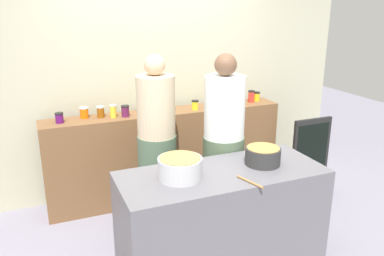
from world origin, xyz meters
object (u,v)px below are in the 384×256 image
at_px(preserve_jar_6, 195,105).
at_px(cook_in_cap, 223,153).
at_px(preserve_jar_4, 125,111).
at_px(preserve_jar_9, 251,96).
at_px(preserve_jar_0, 59,118).
at_px(preserve_jar_3, 113,111).
at_px(cook_with_tongs, 157,152).
at_px(preserve_jar_7, 233,100).
at_px(wooden_spoon, 250,182).
at_px(preserve_jar_2, 101,112).
at_px(cooking_pot_center, 263,156).
at_px(preserve_jar_8, 241,99).
at_px(chalkboard_sign, 310,154).
at_px(preserve_jar_5, 146,107).
at_px(preserve_jar_10, 257,96).
at_px(cooking_pot_left, 180,168).
at_px(preserve_jar_1, 84,113).

xyz_separation_m(preserve_jar_6, cook_in_cap, (-0.03, -0.78, -0.29)).
xyz_separation_m(preserve_jar_4, preserve_jar_9, (1.55, 0.05, 0.01)).
relative_size(preserve_jar_0, preserve_jar_3, 0.76).
relative_size(preserve_jar_0, cook_with_tongs, 0.06).
xyz_separation_m(preserve_jar_7, wooden_spoon, (-0.72, -1.65, -0.20)).
xyz_separation_m(preserve_jar_2, cooking_pot_center, (1.10, -1.42, -0.14)).
bearing_deg(preserve_jar_0, preserve_jar_6, -1.76).
relative_size(preserve_jar_4, preserve_jar_9, 0.84).
distance_m(preserve_jar_0, preserve_jar_2, 0.42).
height_order(preserve_jar_0, preserve_jar_4, preserve_jar_4).
xyz_separation_m(preserve_jar_0, preserve_jar_8, (2.08, 0.03, -0.00)).
distance_m(preserve_jar_4, cook_with_tongs, 0.63).
bearing_deg(preserve_jar_4, preserve_jar_2, 163.71).
bearing_deg(preserve_jar_7, chalkboard_sign, -29.99).
relative_size(preserve_jar_2, preserve_jar_4, 0.99).
xyz_separation_m(preserve_jar_5, preserve_jar_10, (1.40, -0.02, -0.00)).
relative_size(preserve_jar_8, cook_in_cap, 0.06).
distance_m(preserve_jar_7, preserve_jar_10, 0.37).
distance_m(preserve_jar_0, cooking_pot_left, 1.57).
xyz_separation_m(preserve_jar_1, cook_in_cap, (1.17, -0.91, -0.30)).
bearing_deg(preserve_jar_2, preserve_jar_7, -1.82).
relative_size(wooden_spoon, cook_with_tongs, 0.15).
distance_m(preserve_jar_0, preserve_jar_10, 2.32).
height_order(preserve_jar_2, cook_in_cap, cook_in_cap).
distance_m(preserve_jar_0, preserve_jar_5, 0.92).
relative_size(preserve_jar_9, wooden_spoon, 0.54).
relative_size(preserve_jar_1, wooden_spoon, 0.44).
bearing_deg(preserve_jar_2, preserve_jar_10, 0.32).
xyz_separation_m(cooking_pot_center, cook_with_tongs, (-0.68, 0.82, -0.16)).
bearing_deg(chalkboard_sign, preserve_jar_9, 138.20).
bearing_deg(preserve_jar_6, wooden_spoon, -97.90).
relative_size(preserve_jar_0, preserve_jar_8, 1.06).
distance_m(preserve_jar_4, preserve_jar_9, 1.56).
distance_m(preserve_jar_8, preserve_jar_9, 0.14).
distance_m(preserve_jar_6, cooking_pot_center, 1.33).
xyz_separation_m(preserve_jar_10, cook_in_cap, (-0.89, -0.88, -0.30)).
bearing_deg(preserve_jar_4, preserve_jar_8, 2.31).
relative_size(preserve_jar_7, cook_with_tongs, 0.06).
height_order(preserve_jar_9, cooking_pot_center, preserve_jar_9).
distance_m(cooking_pot_left, cook_with_tongs, 0.84).
bearing_deg(preserve_jar_5, cook_in_cap, -60.71).
bearing_deg(preserve_jar_0, preserve_jar_7, -0.08).
height_order(cooking_pot_left, chalkboard_sign, cooking_pot_left).
distance_m(cooking_pot_left, cooking_pot_center, 0.75).
bearing_deg(preserve_jar_5, preserve_jar_1, 178.92).
bearing_deg(preserve_jar_2, cook_with_tongs, -54.48).
distance_m(cooking_pot_left, chalkboard_sign, 2.25).
bearing_deg(wooden_spoon, preserve_jar_4, 109.27).
bearing_deg(cook_with_tongs, preserve_jar_8, 25.03).
bearing_deg(preserve_jar_7, preserve_jar_0, 179.92).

